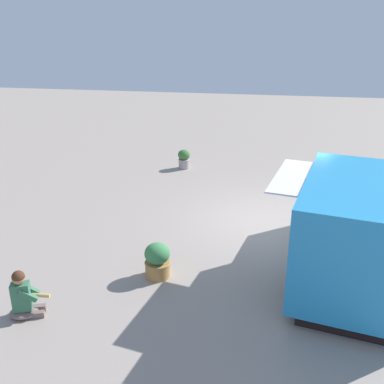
% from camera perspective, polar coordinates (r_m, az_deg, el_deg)
% --- Properties ---
extents(ground_plane, '(40.00, 40.00, 0.00)m').
position_cam_1_polar(ground_plane, '(12.29, 9.69, -3.86)').
color(ground_plane, gray).
extents(food_truck, '(5.20, 3.43, 2.28)m').
position_cam_1_polar(food_truck, '(10.00, 19.91, -4.29)').
color(food_truck, '#2589C9').
rests_on(food_truck, ground_plane).
extents(person_customer, '(0.58, 0.81, 0.94)m').
position_cam_1_polar(person_customer, '(9.07, -20.34, -12.27)').
color(person_customer, '#77605D').
rests_on(person_customer, ground_plane).
extents(planter_flowering_near, '(0.55, 0.55, 0.77)m').
position_cam_1_polar(planter_flowering_near, '(9.68, -4.35, -8.49)').
color(planter_flowering_near, '#AB7B42').
rests_on(planter_flowering_near, ground_plane).
extents(planter_flowering_far, '(0.43, 0.43, 0.68)m').
position_cam_1_polar(planter_flowering_far, '(16.23, -1.00, 4.21)').
color(planter_flowering_far, '#A29596').
rests_on(planter_flowering_far, ground_plane).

